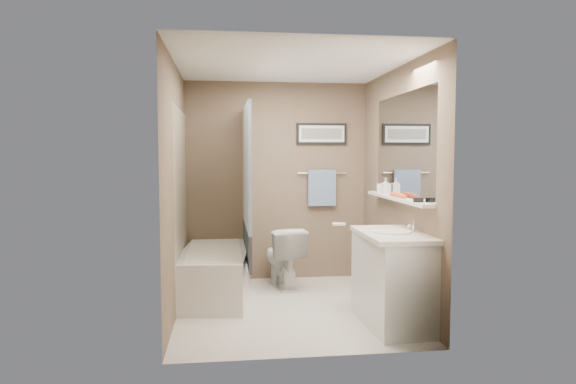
{
  "coord_description": "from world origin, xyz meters",
  "views": [
    {
      "loc": [
        -0.64,
        -4.97,
        1.53
      ],
      "look_at": [
        0.0,
        0.15,
        1.15
      ],
      "focal_mm": 32.0,
      "sensor_mm": 36.0,
      "label": 1
    }
  ],
  "objects": [
    {
      "name": "door_handle",
      "position": [
        0.22,
        -1.19,
        1.0
      ],
      "size": [
        0.1,
        0.02,
        0.02
      ],
      "primitive_type": "cylinder",
      "rotation": [
        0.0,
        1.57,
        0.0
      ],
      "color": "silver",
      "rests_on": "door"
    },
    {
      "name": "tile_surround",
      "position": [
        -1.09,
        0.5,
        1.0
      ],
      "size": [
        0.02,
        1.55,
        2.0
      ],
      "primitive_type": "cube",
      "color": "tan",
      "rests_on": "wall_left"
    },
    {
      "name": "hair_brush_back",
      "position": [
        1.04,
        -0.13,
        1.14
      ],
      "size": [
        0.06,
        0.22,
        0.04
      ],
      "primitive_type": "cylinder",
      "rotation": [
        1.57,
        0.0,
        0.1
      ],
      "color": "#D0461D",
      "rests_on": "shelf"
    },
    {
      "name": "towel_bar",
      "position": [
        0.55,
        1.22,
        1.3
      ],
      "size": [
        0.6,
        0.02,
        0.02
      ],
      "primitive_type": "cylinder",
      "rotation": [
        0.0,
        1.57,
        0.0
      ],
      "color": "silver",
      "rests_on": "wall_back"
    },
    {
      "name": "wall_right",
      "position": [
        1.08,
        0.0,
        1.2
      ],
      "size": [
        0.04,
        2.5,
        2.4
      ],
      "primitive_type": "cube",
      "color": "brown",
      "rests_on": "ground"
    },
    {
      "name": "sink_basin",
      "position": [
        0.83,
        -0.62,
        0.85
      ],
      "size": [
        0.34,
        0.34,
        0.01
      ],
      "primitive_type": "cylinder",
      "color": "white",
      "rests_on": "countertop"
    },
    {
      "name": "toilet",
      "position": [
        0.03,
        0.84,
        0.35
      ],
      "size": [
        0.51,
        0.75,
        0.7
      ],
      "primitive_type": "imported",
      "rotation": [
        0.0,
        0.0,
        3.32
      ],
      "color": "silver",
      "rests_on": "ground"
    },
    {
      "name": "soap_bottle",
      "position": [
        1.04,
        0.21,
        1.2
      ],
      "size": [
        0.08,
        0.08,
        0.17
      ],
      "primitive_type": "imported",
      "rotation": [
        0.0,
        0.0,
        0.08
      ],
      "color": "#999999",
      "rests_on": "shelf"
    },
    {
      "name": "curtain_upper",
      "position": [
        -0.4,
        0.5,
        1.4
      ],
      "size": [
        0.03,
        1.45,
        1.28
      ],
      "primitive_type": "cube",
      "color": "silver",
      "rests_on": "curtain_rod"
    },
    {
      "name": "wall_back",
      "position": [
        0.0,
        1.23,
        1.2
      ],
      "size": [
        2.2,
        0.04,
        2.4
      ],
      "primitive_type": "cube",
      "color": "brown",
      "rests_on": "ground"
    },
    {
      "name": "pink_comb",
      "position": [
        1.04,
        0.07,
        1.12
      ],
      "size": [
        0.04,
        0.16,
        0.01
      ],
      "primitive_type": "cube",
      "rotation": [
        0.0,
        0.0,
        -0.05
      ],
      "color": "pink",
      "rests_on": "shelf"
    },
    {
      "name": "glass_jar",
      "position": [
        1.04,
        0.38,
        1.17
      ],
      "size": [
        0.08,
        0.08,
        0.1
      ],
      "primitive_type": "cylinder",
      "color": "silver",
      "rests_on": "shelf"
    },
    {
      "name": "bathtub",
      "position": [
        -0.75,
        0.52,
        0.25
      ],
      "size": [
        0.85,
        1.56,
        0.5
      ],
      "primitive_type": "cube",
      "rotation": [
        0.0,
        0.0,
        -0.1
      ],
      "color": "silver",
      "rests_on": "ground"
    },
    {
      "name": "faucet_spout",
      "position": [
        1.03,
        -0.62,
        0.89
      ],
      "size": [
        0.02,
        0.02,
        0.1
      ],
      "primitive_type": "cylinder",
      "color": "silver",
      "rests_on": "countertop"
    },
    {
      "name": "curtain_rod",
      "position": [
        -0.4,
        0.5,
        2.05
      ],
      "size": [
        0.02,
        1.55,
        0.02
      ],
      "primitive_type": "cylinder",
      "rotation": [
        1.57,
        0.0,
        0.0
      ],
      "color": "silver",
      "rests_on": "wall_left"
    },
    {
      "name": "mirror",
      "position": [
        1.09,
        -0.15,
        1.62
      ],
      "size": [
        0.02,
        1.6,
        1.0
      ],
      "primitive_type": "cube",
      "color": "silver",
      "rests_on": "wall_right"
    },
    {
      "name": "ground",
      "position": [
        0.0,
        0.0,
        0.0
      ],
      "size": [
        2.5,
        2.5,
        0.0
      ],
      "primitive_type": "plane",
      "color": "beige",
      "rests_on": "ground"
    },
    {
      "name": "door",
      "position": [
        0.55,
        -1.24,
        1.0
      ],
      "size": [
        0.8,
        0.02,
        2.0
      ],
      "primitive_type": "cube",
      "color": "silver",
      "rests_on": "wall_front"
    },
    {
      "name": "vanity",
      "position": [
        0.85,
        -0.62,
        0.4
      ],
      "size": [
        0.54,
        0.92,
        0.8
      ],
      "primitive_type": "cube",
      "rotation": [
        0.0,
        0.0,
        0.05
      ],
      "color": "silver",
      "rests_on": "ground"
    },
    {
      "name": "tub_rim",
      "position": [
        -0.75,
        0.52,
        0.5
      ],
      "size": [
        0.56,
        1.36,
        0.02
      ],
      "primitive_type": "cube",
      "color": "white",
      "rests_on": "bathtub"
    },
    {
      "name": "art_mat",
      "position": [
        0.55,
        1.22,
        1.78
      ],
      "size": [
        0.56,
        0.0,
        0.2
      ],
      "primitive_type": "cube",
      "color": "white",
      "rests_on": "art_frame"
    },
    {
      "name": "wall_left",
      "position": [
        -1.08,
        0.0,
        1.2
      ],
      "size": [
        0.04,
        2.5,
        2.4
      ],
      "primitive_type": "cube",
      "color": "brown",
      "rests_on": "ground"
    },
    {
      "name": "faucet_knob",
      "position": [
        1.03,
        -0.52,
        0.87
      ],
      "size": [
        0.05,
        0.05,
        0.05
      ],
      "primitive_type": "sphere",
      "color": "silver",
      "rests_on": "countertop"
    },
    {
      "name": "curtain_lower",
      "position": [
        -0.4,
        0.5,
        0.58
      ],
      "size": [
        0.03,
        1.45,
        0.36
      ],
      "primitive_type": "cube",
      "color": "#223441",
      "rests_on": "curtain_rod"
    },
    {
      "name": "art_frame",
      "position": [
        0.55,
        1.23,
        1.78
      ],
      "size": [
        0.62,
        0.02,
        0.26
      ],
      "primitive_type": "cube",
      "color": "black",
      "rests_on": "wall_back"
    },
    {
      "name": "hair_brush_front",
      "position": [
        1.04,
        -0.27,
        1.14
      ],
      "size": [
        0.04,
        0.22,
        0.04
      ],
      "primitive_type": "cylinder",
      "rotation": [
        1.57,
        0.0,
        -0.02
      ],
      "color": "#DE471F",
      "rests_on": "shelf"
    },
    {
      "name": "ceiling",
      "position": [
        0.0,
        0.0,
        2.38
      ],
      "size": [
        2.2,
        2.5,
        0.04
      ],
      "primitive_type": "cube",
      "color": "white",
      "rests_on": "wall_back"
    },
    {
      "name": "wall_front",
      "position": [
        0.0,
        -1.23,
        1.2
      ],
      "size": [
        2.2,
        0.04,
        2.4
      ],
      "primitive_type": "cube",
      "color": "brown",
      "rests_on": "ground"
    },
    {
      "name": "art_image",
      "position": [
        0.55,
        1.22,
        1.78
      ],
      "size": [
        0.5,
        0.0,
        0.13
      ],
      "primitive_type": "cube",
      "color": "#595959",
      "rests_on": "art_mat"
    },
    {
      "name": "candle_bowl_near",
      "position": [
        1.04,
        -0.71,
        1.14
      ],
      "size": [
        0.09,
        0.09,
        0.04
      ],
      "primitive_type": "cylinder",
      "color": "black",
      "rests_on": "shelf"
    },
    {
      "name": "shelf",
      "position": [
        1.04,
        -0.15,
        1.1
      ],
      "size": [
        0.12,
        1.6,
        0.03
      ],
      "primitive_type": "cube",
      "color": "silver",
      "rests_on": "wall_right"
    },
    {
      "name": "towel",
      "position": [
        0.55,
        1.2,
        1.12
      ],
      "size": [
        0.34,
        0.05,
        0.44
      ],
      "primitive_type": "cube",
      "color": "#91AED3",
      "rests_on": "towel_bar"
    },
    {
      "name": "countertop",
      "position": [
        0.84,
        -0.62,
        0.82
      ],
      "size": [
        0.54,
        0.96,
        0.04
      ],
      "primitive_type": "cube",
      "color": "beige",
      "rests_on": "vanity"
    }
  ]
}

